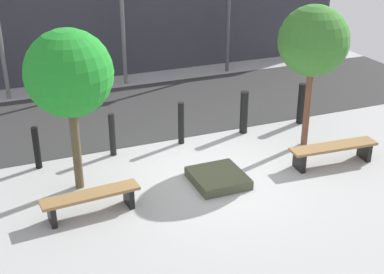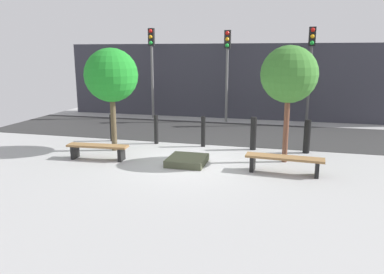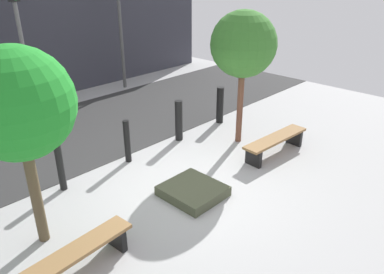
# 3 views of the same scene
# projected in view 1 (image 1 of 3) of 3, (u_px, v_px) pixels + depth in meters

# --- Properties ---
(ground_plane) EXTENTS (18.00, 18.00, 0.00)m
(ground_plane) POSITION_uv_depth(u_px,v_px,m) (213.00, 177.00, 11.23)
(ground_plane) COLOR #A2A2A2
(road_strip) EXTENTS (18.00, 4.25, 0.01)m
(road_strip) POSITION_uv_depth(u_px,v_px,m) (150.00, 109.00, 14.77)
(road_strip) COLOR #2F2F2F
(road_strip) RESTS_ON ground
(building_facade) EXTENTS (16.20, 0.50, 3.50)m
(building_facade) POSITION_uv_depth(u_px,v_px,m) (113.00, 21.00, 17.06)
(building_facade) COLOR #33333D
(building_facade) RESTS_ON ground
(bench_left) EXTENTS (1.84, 0.50, 0.44)m
(bench_left) POSITION_uv_depth(u_px,v_px,m) (91.00, 199.00, 9.79)
(bench_left) COLOR black
(bench_left) RESTS_ON ground
(bench_right) EXTENTS (2.02, 0.54, 0.46)m
(bench_right) POSITION_uv_depth(u_px,v_px,m) (333.00, 150.00, 11.64)
(bench_right) COLOR black
(bench_right) RESTS_ON ground
(planter_bed) EXTENTS (1.05, 1.12, 0.20)m
(planter_bed) POSITION_uv_depth(u_px,v_px,m) (218.00, 178.00, 10.98)
(planter_bed) COLOR #464B36
(planter_bed) RESTS_ON ground
(tree_behind_left_bench) EXTENTS (1.67, 1.67, 3.24)m
(tree_behind_left_bench) POSITION_uv_depth(u_px,v_px,m) (69.00, 74.00, 9.87)
(tree_behind_left_bench) COLOR brown
(tree_behind_left_bench) RESTS_ON ground
(tree_behind_right_bench) EXTENTS (1.58, 1.58, 3.29)m
(tree_behind_right_bench) POSITION_uv_depth(u_px,v_px,m) (313.00, 42.00, 11.69)
(tree_behind_right_bench) COLOR brown
(tree_behind_right_bench) RESTS_ON ground
(bollard_far_left) EXTENTS (0.14, 0.14, 0.95)m
(bollard_far_left) POSITION_uv_depth(u_px,v_px,m) (37.00, 148.00, 11.43)
(bollard_far_left) COLOR black
(bollard_far_left) RESTS_ON ground
(bollard_left) EXTENTS (0.14, 0.14, 1.00)m
(bollard_left) POSITION_uv_depth(u_px,v_px,m) (112.00, 135.00, 11.99)
(bollard_left) COLOR black
(bollard_left) RESTS_ON ground
(bollard_center) EXTENTS (0.14, 0.14, 1.02)m
(bollard_center) POSITION_uv_depth(u_px,v_px,m) (181.00, 123.00, 12.56)
(bollard_center) COLOR black
(bollard_center) RESTS_ON ground
(bollard_right) EXTENTS (0.20, 0.20, 1.07)m
(bollard_right) POSITION_uv_depth(u_px,v_px,m) (244.00, 112.00, 13.13)
(bollard_right) COLOR black
(bollard_right) RESTS_ON ground
(bollard_far_right) EXTENTS (0.21, 0.21, 1.06)m
(bollard_far_right) POSITION_uv_depth(u_px,v_px,m) (302.00, 104.00, 13.71)
(bollard_far_right) COLOR black
(bollard_far_right) RESTS_ON ground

